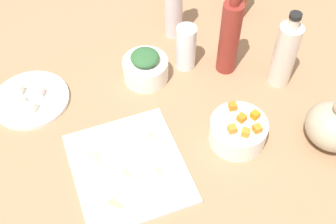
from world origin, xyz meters
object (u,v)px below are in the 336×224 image
at_px(cutting_board, 129,168).
at_px(bowl_greens, 146,70).
at_px(teapot, 333,126).
at_px(bottle_2, 174,1).
at_px(bottle_1, 230,36).
at_px(drinking_glass_0, 186,47).
at_px(bottle_0, 285,54).
at_px(plate_tofu, 31,100).
at_px(bowl_carrots, 238,131).

xyz_separation_m(cutting_board, bowl_greens, (-0.25, 0.16, 0.03)).
relative_size(cutting_board, teapot, 1.89).
relative_size(bowl_greens, bottle_2, 0.45).
height_order(cutting_board, bottle_1, bottle_1).
height_order(bottle_2, drinking_glass_0, bottle_2).
bearing_deg(bowl_greens, cutting_board, -31.89).
bearing_deg(teapot, bottle_2, -162.49).
height_order(cutting_board, drinking_glass_0, drinking_glass_0).
xyz_separation_m(bottle_0, bottle_2, (-0.30, -0.17, 0.02)).
distance_m(bowl_greens, bottle_0, 0.37).
bearing_deg(plate_tofu, cutting_board, 26.20).
bearing_deg(bottle_2, cutting_board, -38.67).
bearing_deg(bottle_0, bowl_carrots, -59.72).
height_order(cutting_board, bowl_greens, bowl_greens).
distance_m(cutting_board, teapot, 0.50).
bearing_deg(bottle_2, plate_tofu, -80.43).
relative_size(teapot, bottle_1, 0.56).
height_order(plate_tofu, bowl_carrots, bowl_carrots).
relative_size(bowl_greens, bowl_carrots, 0.89).
distance_m(teapot, drinking_glass_0, 0.43).
xyz_separation_m(cutting_board, drinking_glass_0, (-0.25, 0.28, 0.06)).
distance_m(bowl_greens, bottle_1, 0.24).
xyz_separation_m(cutting_board, bottle_0, (-0.09, 0.48, 0.09)).
relative_size(teapot, bottle_2, 0.55).
bearing_deg(bottle_1, bottle_0, 45.10).
xyz_separation_m(bowl_greens, bottle_1, (0.06, 0.22, 0.08)).
distance_m(bottle_0, bottle_2, 0.35).
bearing_deg(bottle_0, drinking_glass_0, -129.30).
bearing_deg(bottle_2, teapot, 17.51).
bearing_deg(bottle_1, plate_tofu, -102.59).
relative_size(bottle_2, drinking_glass_0, 2.06).
xyz_separation_m(teapot, bottle_2, (-0.52, -0.17, 0.06)).
height_order(teapot, bottle_1, bottle_1).
relative_size(plate_tofu, bottle_0, 0.88).
distance_m(plate_tofu, teapot, 0.77).
height_order(plate_tofu, drinking_glass_0, drinking_glass_0).
xyz_separation_m(plate_tofu, bottle_0, (0.22, 0.64, 0.09)).
relative_size(cutting_board, plate_tofu, 1.42).
bearing_deg(plate_tofu, bowl_carrots, 50.93).
distance_m(cutting_board, plate_tofu, 0.34).
relative_size(cutting_board, drinking_glass_0, 2.14).
bearing_deg(teapot, bottle_0, 177.89).
bearing_deg(cutting_board, plate_tofu, -153.80).
bearing_deg(bottle_0, bowl_greens, -117.39).
distance_m(teapot, bottle_0, 0.23).
distance_m(cutting_board, bottle_0, 0.50).
distance_m(plate_tofu, bottle_0, 0.68).
height_order(bowl_carrots, bottle_0, bottle_0).
bearing_deg(bottle_2, bottle_1, 18.97).
bearing_deg(bottle_0, bottle_2, -150.12).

